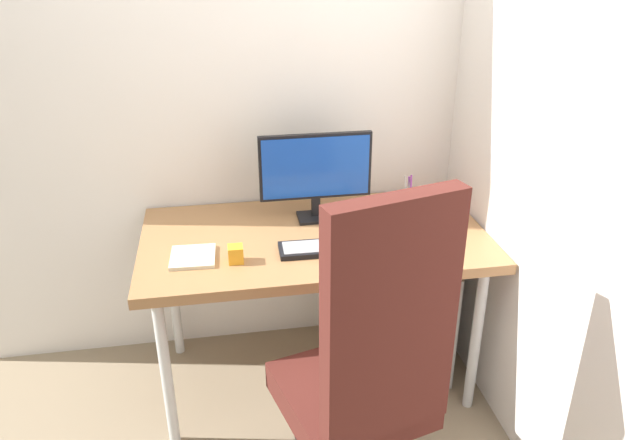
% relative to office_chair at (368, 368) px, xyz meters
% --- Properties ---
extents(ground_plane, '(8.00, 8.00, 0.00)m').
position_rel_office_chair_xyz_m(ground_plane, '(-0.05, 0.71, -0.61)').
color(ground_plane, gray).
extents(wall_back, '(3.19, 0.04, 2.80)m').
position_rel_office_chair_xyz_m(wall_back, '(-0.05, 1.13, 0.79)').
color(wall_back, white).
rests_on(wall_back, ground_plane).
extents(wall_side_right, '(0.04, 2.53, 2.80)m').
position_rel_office_chair_xyz_m(wall_side_right, '(0.68, 0.46, 0.79)').
color(wall_side_right, white).
rests_on(wall_side_right, ground_plane).
extents(desk, '(1.42, 0.76, 0.74)m').
position_rel_office_chair_xyz_m(desk, '(-0.05, 0.71, 0.07)').
color(desk, '#996B42').
rests_on(desk, ground_plane).
extents(office_chair, '(0.57, 0.58, 1.26)m').
position_rel_office_chair_xyz_m(office_chair, '(0.00, 0.00, 0.00)').
color(office_chair, black).
rests_on(office_chair, ground_plane).
extents(filing_cabinet, '(0.37, 0.54, 0.56)m').
position_rel_office_chair_xyz_m(filing_cabinet, '(0.36, 0.79, -0.33)').
color(filing_cabinet, silver).
rests_on(filing_cabinet, ground_plane).
extents(monitor, '(0.48, 0.13, 0.38)m').
position_rel_office_chair_xyz_m(monitor, '(-0.02, 0.87, 0.35)').
color(monitor, black).
rests_on(monitor, desk).
extents(keyboard, '(0.39, 0.14, 0.02)m').
position_rel_office_chair_xyz_m(keyboard, '(-0.02, 0.57, 0.14)').
color(keyboard, black).
rests_on(keyboard, desk).
extents(mouse, '(0.06, 0.10, 0.04)m').
position_rel_office_chair_xyz_m(mouse, '(0.35, 0.58, 0.15)').
color(mouse, '#333338').
rests_on(mouse, desk).
extents(pen_holder, '(0.08, 0.08, 0.17)m').
position_rel_office_chair_xyz_m(pen_holder, '(0.39, 0.89, 0.17)').
color(pen_holder, '#9EA0A5').
rests_on(pen_holder, desk).
extents(notebook, '(0.17, 0.18, 0.01)m').
position_rel_office_chair_xyz_m(notebook, '(-0.55, 0.59, 0.13)').
color(notebook, beige).
rests_on(notebook, desk).
extents(coffee_mug, '(0.12, 0.08, 0.10)m').
position_rel_office_chair_xyz_m(coffee_mug, '(0.52, 0.87, 0.18)').
color(coffee_mug, red).
rests_on(coffee_mug, desk).
extents(desk_clamp_accessory, '(0.06, 0.06, 0.07)m').
position_rel_office_chair_xyz_m(desk_clamp_accessory, '(-0.38, 0.54, 0.16)').
color(desk_clamp_accessory, orange).
rests_on(desk_clamp_accessory, desk).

